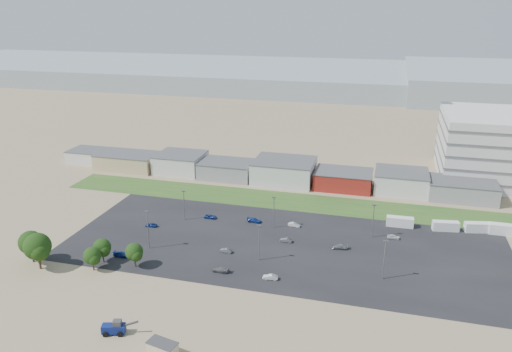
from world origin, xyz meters
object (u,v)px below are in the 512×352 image
(tree_far_left, at_px, (31,245))
(parked_car_3, at_px, (221,270))
(portable_shed, at_px, (163,349))
(parked_car_6, at_px, (254,220))
(parked_car_10, at_px, (121,254))
(parked_car_12, at_px, (340,247))
(telehandler, at_px, (113,327))
(parked_car_9, at_px, (210,217))
(parked_car_8, at_px, (394,237))
(box_trailer_a, at_px, (400,222))
(parked_car_4, at_px, (226,250))
(parked_car_13, at_px, (270,277))
(parked_car_7, at_px, (286,240))
(parked_car_11, at_px, (294,225))
(parked_car_5, at_px, (151,225))

(tree_far_left, relative_size, parked_car_3, 2.24)
(portable_shed, height_order, parked_car_6, portable_shed)
(parked_car_10, bearing_deg, parked_car_12, -69.32)
(telehandler, relative_size, parked_car_6, 1.67)
(parked_car_10, bearing_deg, tree_far_left, 113.77)
(parked_car_9, bearing_deg, parked_car_8, -88.86)
(box_trailer_a, height_order, parked_car_4, box_trailer_a)
(parked_car_8, bearing_deg, parked_car_13, 137.13)
(parked_car_3, bearing_deg, parked_car_4, -167.12)
(parked_car_3, xyz_separation_m, parked_car_10, (-27.74, 0.70, 0.01))
(parked_car_7, xyz_separation_m, parked_car_13, (0.49, -20.56, 0.04))
(telehandler, xyz_separation_m, parked_car_12, (39.79, 49.01, -0.92))
(parked_car_3, height_order, parked_car_13, parked_car_3)
(box_trailer_a, relative_size, parked_car_9, 2.00)
(parked_car_6, relative_size, parked_car_11, 1.24)
(parked_car_5, distance_m, parked_car_8, 70.55)
(portable_shed, distance_m, tree_far_left, 53.80)
(parked_car_3, xyz_separation_m, parked_car_7, (12.21, 20.33, -0.06))
(box_trailer_a, xyz_separation_m, parked_car_6, (-42.65, -8.50, -0.82))
(parked_car_13, bearing_deg, parked_car_12, 138.07)
(parked_car_9, relative_size, parked_car_12, 0.91)
(parked_car_5, bearing_deg, parked_car_7, 85.50)
(telehandler, height_order, parked_car_7, telehandler)
(parked_car_6, xyz_separation_m, parked_car_11, (12.32, 0.10, -0.05))
(parked_car_9, bearing_deg, parked_car_13, -137.98)
(parked_car_5, height_order, parked_car_10, parked_car_10)
(tree_far_left, xyz_separation_m, parked_car_7, (60.34, 28.12, -4.28))
(tree_far_left, height_order, parked_car_6, tree_far_left)
(tree_far_left, xyz_separation_m, parked_car_8, (89.27, 38.06, -4.25))
(parked_car_4, bearing_deg, parked_car_6, -178.93)
(parked_car_13, bearing_deg, box_trailer_a, 136.09)
(portable_shed, xyz_separation_m, parked_car_4, (-1.62, 42.41, -0.89))
(parked_car_6, bearing_deg, parked_car_7, -129.15)
(parked_car_7, height_order, parked_car_8, parked_car_8)
(telehandler, bearing_deg, box_trailer_a, 34.70)
(tree_far_left, height_order, parked_car_8, tree_far_left)
(parked_car_7, bearing_deg, portable_shed, -11.88)
(parked_car_5, bearing_deg, tree_far_left, -40.68)
(box_trailer_a, distance_m, parked_car_9, 57.29)
(parked_car_6, relative_size, parked_car_10, 1.00)
(parked_car_6, height_order, parked_car_9, parked_car_6)
(parked_car_13, bearing_deg, tree_far_left, -89.57)
(tree_far_left, relative_size, parked_car_7, 2.83)
(parked_car_3, relative_size, parked_car_12, 1.01)
(portable_shed, distance_m, parked_car_6, 63.20)
(parked_car_8, xyz_separation_m, parked_car_10, (-68.88, -29.57, 0.05))
(box_trailer_a, relative_size, parked_car_13, 2.13)
(parked_car_13, bearing_deg, parked_car_7, 174.70)
(parked_car_7, height_order, parked_car_10, parked_car_10)
(telehandler, height_order, parked_car_4, telehandler)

